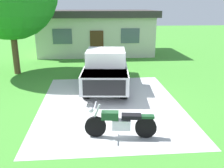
{
  "coord_description": "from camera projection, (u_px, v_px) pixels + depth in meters",
  "views": [
    {
      "loc": [
        -0.74,
        -9.72,
        3.93
      ],
      "look_at": [
        0.07,
        -0.1,
        0.9
      ],
      "focal_mm": 40.56,
      "sensor_mm": 36.0,
      "label": 1
    }
  ],
  "objects": [
    {
      "name": "motorcycle",
      "position": [
        120.0,
        123.0,
        7.74
      ],
      "size": [
        2.21,
        0.7,
        1.09
      ],
      "color": "black",
      "rests_on": "ground"
    },
    {
      "name": "ground_plane",
      "position": [
        110.0,
        104.0,
        10.47
      ],
      "size": [
        80.0,
        80.0,
        0.0
      ],
      "primitive_type": "plane",
      "color": "#418C2F"
    },
    {
      "name": "driveway_pad",
      "position": [
        110.0,
        104.0,
        10.47
      ],
      "size": [
        5.69,
        7.61,
        0.01
      ],
      "primitive_type": "cube",
      "color": "#B5B5B5",
      "rests_on": "ground"
    },
    {
      "name": "neighbor_house",
      "position": [
        96.0,
        31.0,
        21.15
      ],
      "size": [
        9.6,
        5.6,
        3.5
      ],
      "color": "beige",
      "rests_on": "ground"
    },
    {
      "name": "pickup_truck",
      "position": [
        106.0,
        67.0,
        12.64
      ],
      "size": [
        2.51,
        5.78,
        1.9
      ],
      "color": "black",
      "rests_on": "ground"
    }
  ]
}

